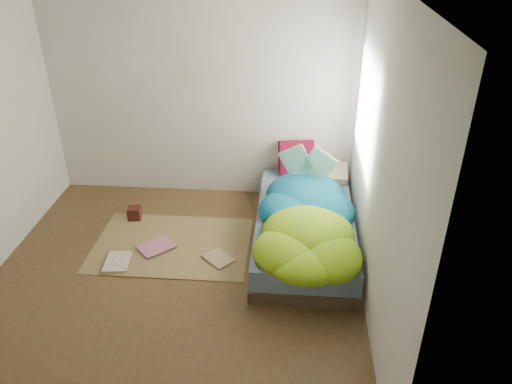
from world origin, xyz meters
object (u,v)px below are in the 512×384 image
(bed, at_px, (304,228))
(pillow_magenta, at_px, (296,158))
(floor_book_b, at_px, (151,241))
(wooden_box, at_px, (135,213))
(floor_book_a, at_px, (105,262))
(open_book, at_px, (308,155))

(bed, relative_size, pillow_magenta, 4.98)
(bed, relative_size, floor_book_b, 5.78)
(wooden_box, relative_size, floor_book_b, 0.40)
(bed, height_order, floor_book_a, bed)
(floor_book_a, bearing_deg, wooden_box, 80.83)
(open_book, xyz_separation_m, floor_book_a, (-1.96, -0.92, -0.81))
(wooden_box, bearing_deg, floor_book_b, -56.33)
(pillow_magenta, bearing_deg, bed, -95.12)
(bed, height_order, floor_book_b, bed)
(open_book, relative_size, wooden_box, 3.61)
(pillow_magenta, bearing_deg, floor_book_b, -156.00)
(floor_book_a, bearing_deg, bed, 10.01)
(bed, distance_m, wooden_box, 1.92)
(open_book, distance_m, wooden_box, 2.05)
(open_book, bearing_deg, floor_book_b, -147.92)
(wooden_box, relative_size, floor_book_a, 0.42)
(pillow_magenta, xyz_separation_m, wooden_box, (-1.79, -0.63, -0.46))
(bed, relative_size, wooden_box, 14.49)
(open_book, bearing_deg, pillow_magenta, 115.38)
(bed, xyz_separation_m, pillow_magenta, (-0.11, 0.92, 0.37))
(bed, bearing_deg, open_book, 89.25)
(bed, xyz_separation_m, floor_book_a, (-1.95, -0.54, -0.14))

